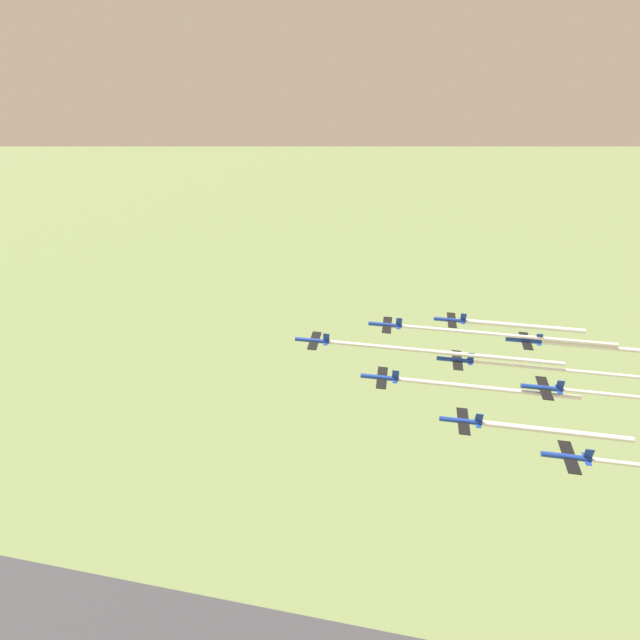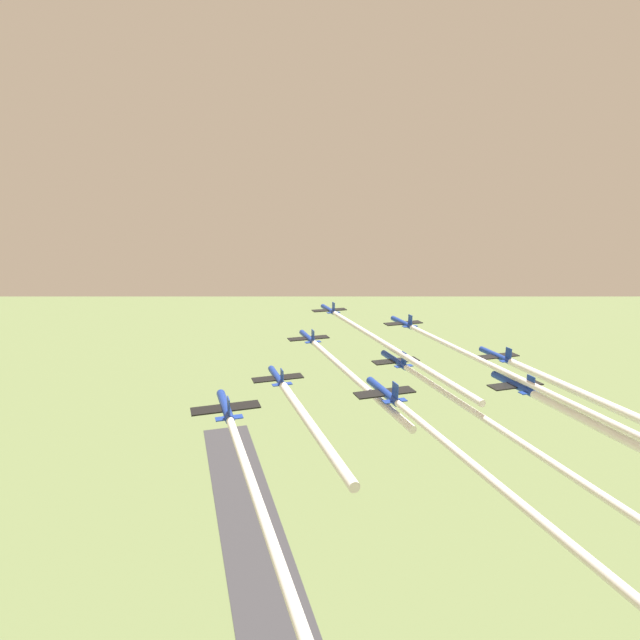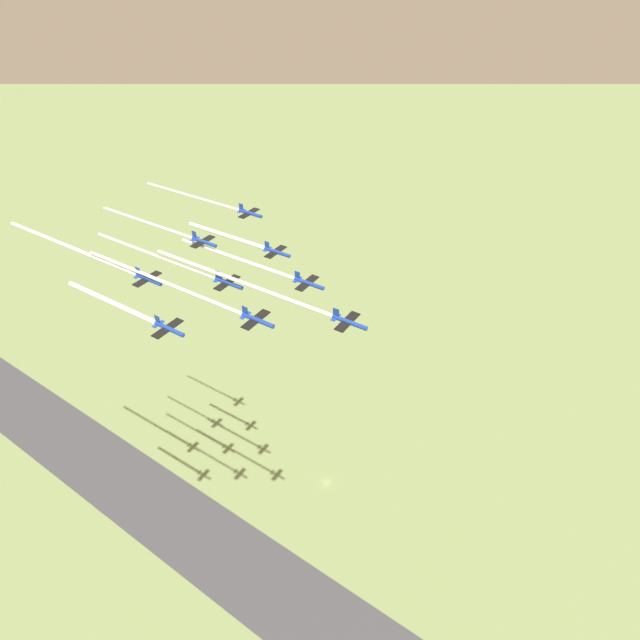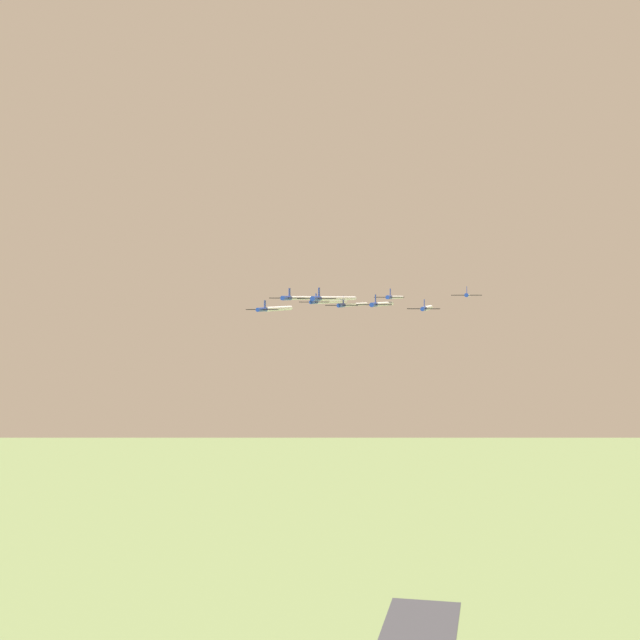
% 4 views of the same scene
% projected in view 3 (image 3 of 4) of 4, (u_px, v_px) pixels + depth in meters
% --- Properties ---
extents(ground_plane, '(3000.00, 3000.00, 0.00)m').
position_uv_depth(ground_plane, '(327.00, 483.00, 257.52)').
color(ground_plane, '#6B7F4C').
extents(runway_strip, '(559.52, 166.05, 0.20)m').
position_uv_depth(runway_strip, '(336.00, 635.00, 200.64)').
color(runway_strip, '#38383D').
rests_on(runway_strip, ground_plane).
extents(jet_0, '(8.31, 8.05, 2.79)m').
position_uv_depth(jet_0, '(348.00, 322.00, 105.85)').
color(jet_0, '#19389E').
extents(jet_1, '(8.31, 8.05, 2.79)m').
position_uv_depth(jet_1, '(308.00, 283.00, 120.58)').
color(jet_1, '#19389E').
extents(jet_2, '(8.31, 8.05, 2.79)m').
position_uv_depth(jet_2, '(257.00, 320.00, 106.31)').
color(jet_2, '#19389E').
extents(jet_3, '(8.31, 8.05, 2.79)m').
position_uv_depth(jet_3, '(276.00, 252.00, 135.14)').
color(jet_3, '#19389E').
extents(jet_4, '(8.31, 8.05, 2.79)m').
position_uv_depth(jet_4, '(228.00, 283.00, 121.28)').
color(jet_4, '#19389E').
extents(jet_5, '(8.31, 8.05, 2.79)m').
position_uv_depth(jet_5, '(168.00, 328.00, 108.53)').
color(jet_5, '#19389E').
extents(jet_6, '(8.31, 8.05, 2.79)m').
position_uv_depth(jet_6, '(250.00, 213.00, 147.06)').
color(jet_6, '#19389E').
extents(jet_7, '(8.31, 8.05, 2.79)m').
position_uv_depth(jet_7, '(203.00, 242.00, 133.99)').
color(jet_7, '#19389E').
extents(jet_8, '(8.31, 8.05, 2.79)m').
position_uv_depth(jet_8, '(148.00, 279.00, 121.37)').
color(jet_8, '#19389E').
extents(smoke_trail_0, '(51.77, 14.46, 0.93)m').
position_uv_depth(smoke_trail_0, '(237.00, 281.00, 118.89)').
color(smoke_trail_0, white).
extents(smoke_trail_1, '(36.68, 10.51, 0.96)m').
position_uv_depth(smoke_trail_1, '(236.00, 258.00, 130.28)').
color(smoke_trail_1, white).
extents(smoke_trail_2, '(49.25, 13.73, 0.86)m').
position_uv_depth(smoke_trail_2, '(160.00, 281.00, 118.80)').
color(smoke_trail_2, white).
extents(smoke_trail_3, '(27.42, 8.26, 1.17)m').
position_uv_depth(smoke_trail_3, '(226.00, 236.00, 142.78)').
color(smoke_trail_3, white).
extents(smoke_trail_4, '(42.85, 12.00, 0.82)m').
position_uv_depth(smoke_trail_4, '(153.00, 255.00, 132.35)').
color(smoke_trail_4, white).
extents(smoke_trail_5, '(29.32, 8.79, 1.20)m').
position_uv_depth(smoke_trail_5, '(111.00, 302.00, 116.59)').
color(smoke_trail_5, white).
extents(smoke_trail_6, '(38.11, 10.76, 0.82)m').
position_uv_depth(smoke_trail_6, '(191.00, 196.00, 157.09)').
color(smoke_trail_6, white).
extents(smoke_trail_7, '(35.50, 10.05, 0.79)m').
position_uv_depth(smoke_trail_7, '(146.00, 222.00, 143.44)').
color(smoke_trail_7, white).
extents(smoke_trail_8, '(51.50, 14.48, 1.04)m').
position_uv_depth(smoke_trail_8, '(70.00, 247.00, 134.34)').
color(smoke_trail_8, white).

